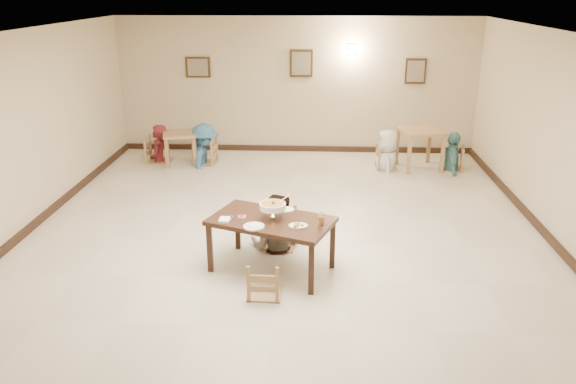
# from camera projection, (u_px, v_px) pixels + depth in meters

# --- Properties ---
(floor) EXTENTS (10.00, 10.00, 0.00)m
(floor) POSITION_uv_depth(u_px,v_px,m) (283.00, 243.00, 8.36)
(floor) COLOR beige
(floor) RESTS_ON ground
(ceiling) EXTENTS (10.00, 10.00, 0.00)m
(ceiling) POSITION_uv_depth(u_px,v_px,m) (283.00, 35.00, 7.32)
(ceiling) COLOR white
(ceiling) RESTS_ON wall_back
(wall_back) EXTENTS (10.00, 0.00, 10.00)m
(wall_back) POSITION_uv_depth(u_px,v_px,m) (297.00, 86.00, 12.53)
(wall_back) COLOR beige
(wall_back) RESTS_ON floor
(wall_front) EXTENTS (10.00, 0.00, 10.00)m
(wall_front) POSITION_uv_depth(u_px,v_px,m) (230.00, 383.00, 3.15)
(wall_front) COLOR beige
(wall_front) RESTS_ON floor
(wall_left) EXTENTS (0.00, 10.00, 10.00)m
(wall_left) POSITION_uv_depth(u_px,v_px,m) (5.00, 142.00, 8.04)
(wall_left) COLOR beige
(wall_left) RESTS_ON floor
(wall_right) EXTENTS (0.00, 10.00, 10.00)m
(wall_right) POSITION_uv_depth(u_px,v_px,m) (576.00, 150.00, 7.64)
(wall_right) COLOR beige
(wall_right) RESTS_ON floor
(baseboard_back) EXTENTS (8.00, 0.06, 0.12)m
(baseboard_back) POSITION_uv_depth(u_px,v_px,m) (296.00, 148.00, 13.00)
(baseboard_back) COLOR black
(baseboard_back) RESTS_ON floor
(baseboard_left) EXTENTS (0.06, 10.00, 0.12)m
(baseboard_left) POSITION_uv_depth(u_px,v_px,m) (23.00, 233.00, 8.53)
(baseboard_left) COLOR black
(baseboard_left) RESTS_ON floor
(baseboard_right) EXTENTS (0.06, 10.00, 0.12)m
(baseboard_right) POSITION_uv_depth(u_px,v_px,m) (556.00, 245.00, 8.14)
(baseboard_right) COLOR black
(baseboard_right) RESTS_ON floor
(picture_a) EXTENTS (0.55, 0.04, 0.45)m
(picture_a) POSITION_uv_depth(u_px,v_px,m) (198.00, 67.00, 12.46)
(picture_a) COLOR #322010
(picture_a) RESTS_ON wall_back
(picture_b) EXTENTS (0.50, 0.04, 0.60)m
(picture_b) POSITION_uv_depth(u_px,v_px,m) (301.00, 63.00, 12.31)
(picture_b) COLOR #322010
(picture_b) RESTS_ON wall_back
(picture_c) EXTENTS (0.45, 0.04, 0.55)m
(picture_c) POSITION_uv_depth(u_px,v_px,m) (416.00, 71.00, 12.24)
(picture_c) COLOR #322010
(picture_c) RESTS_ON wall_back
(wall_sconce) EXTENTS (0.16, 0.05, 0.22)m
(wall_sconce) POSITION_uv_depth(u_px,v_px,m) (352.00, 50.00, 12.15)
(wall_sconce) COLOR #FFD88C
(wall_sconce) RESTS_ON wall_back
(main_table) EXTENTS (1.78, 1.39, 0.73)m
(main_table) POSITION_uv_depth(u_px,v_px,m) (271.00, 225.00, 7.36)
(main_table) COLOR #321C11
(main_table) RESTS_ON floor
(chair_far) EXTENTS (0.49, 0.49, 1.05)m
(chair_far) POSITION_uv_depth(u_px,v_px,m) (279.00, 212.00, 8.11)
(chair_far) COLOR tan
(chair_far) RESTS_ON floor
(chair_near) EXTENTS (0.42, 0.42, 0.89)m
(chair_near) POSITION_uv_depth(u_px,v_px,m) (264.00, 262.00, 6.82)
(chair_near) COLOR tan
(chair_near) RESTS_ON floor
(main_diner) EXTENTS (0.90, 0.76, 1.64)m
(main_diner) POSITION_uv_depth(u_px,v_px,m) (276.00, 195.00, 7.96)
(main_diner) COLOR gray
(main_diner) RESTS_ON floor
(curry_warmer) EXTENTS (0.38, 0.34, 0.31)m
(curry_warmer) POSITION_uv_depth(u_px,v_px,m) (273.00, 206.00, 7.27)
(curry_warmer) COLOR silver
(curry_warmer) RESTS_ON main_table
(rice_plate_far) EXTENTS (0.26, 0.26, 0.06)m
(rice_plate_far) POSITION_uv_depth(u_px,v_px,m) (285.00, 209.00, 7.61)
(rice_plate_far) COLOR white
(rice_plate_far) RESTS_ON main_table
(rice_plate_near) EXTENTS (0.27, 0.27, 0.06)m
(rice_plate_near) POSITION_uv_depth(u_px,v_px,m) (254.00, 226.00, 7.08)
(rice_plate_near) COLOR white
(rice_plate_near) RESTS_ON main_table
(fried_plate) EXTENTS (0.24, 0.24, 0.05)m
(fried_plate) POSITION_uv_depth(u_px,v_px,m) (298.00, 225.00, 7.10)
(fried_plate) COLOR white
(fried_plate) RESTS_ON main_table
(chili_dish) EXTENTS (0.10, 0.10, 0.02)m
(chili_dish) POSITION_uv_depth(u_px,v_px,m) (242.00, 216.00, 7.39)
(chili_dish) COLOR white
(chili_dish) RESTS_ON main_table
(napkin_cutlery) EXTENTS (0.17, 0.27, 0.03)m
(napkin_cutlery) POSITION_uv_depth(u_px,v_px,m) (225.00, 220.00, 7.27)
(napkin_cutlery) COLOR white
(napkin_cutlery) RESTS_ON main_table
(drink_glass) EXTENTS (0.08, 0.08, 0.15)m
(drink_glass) POSITION_uv_depth(u_px,v_px,m) (321.00, 219.00, 7.14)
(drink_glass) COLOR white
(drink_glass) RESTS_ON main_table
(bg_table_left) EXTENTS (0.84, 0.84, 0.69)m
(bg_table_left) POSITION_uv_depth(u_px,v_px,m) (180.00, 139.00, 11.90)
(bg_table_left) COLOR #A27951
(bg_table_left) RESTS_ON floor
(bg_table_right) EXTENTS (0.99, 0.99, 0.83)m
(bg_table_right) POSITION_uv_depth(u_px,v_px,m) (421.00, 136.00, 11.55)
(bg_table_right) COLOR #A27951
(bg_table_right) RESTS_ON floor
(bg_chair_ll) EXTENTS (0.50, 0.50, 1.07)m
(bg_chair_ll) POSITION_uv_depth(u_px,v_px,m) (158.00, 138.00, 12.01)
(bg_chair_ll) COLOR tan
(bg_chair_ll) RESTS_ON floor
(bg_chair_lr) EXTENTS (0.48, 0.48, 1.02)m
(bg_chair_lr) POSITION_uv_depth(u_px,v_px,m) (204.00, 141.00, 11.92)
(bg_chair_lr) COLOR tan
(bg_chair_lr) RESTS_ON floor
(bg_chair_rl) EXTENTS (0.42, 0.42, 0.89)m
(bg_chair_rl) POSITION_uv_depth(u_px,v_px,m) (388.00, 148.00, 11.61)
(bg_chair_rl) COLOR tan
(bg_chair_rl) RESTS_ON floor
(bg_chair_rr) EXTENTS (0.44, 0.44, 0.93)m
(bg_chair_rr) POSITION_uv_depth(u_px,v_px,m) (453.00, 148.00, 11.53)
(bg_chair_rr) COLOR tan
(bg_chair_rr) RESTS_ON floor
(bg_diner_a) EXTENTS (0.39, 0.60, 1.65)m
(bg_diner_a) POSITION_uv_depth(u_px,v_px,m) (157.00, 125.00, 11.91)
(bg_diner_a) COLOR #5B171B
(bg_diner_a) RESTS_ON floor
(bg_diner_b) EXTENTS (0.70, 1.15, 1.74)m
(bg_diner_b) POSITION_uv_depth(u_px,v_px,m) (203.00, 124.00, 11.79)
(bg_diner_b) COLOR teal
(bg_diner_b) RESTS_ON floor
(bg_diner_c) EXTENTS (0.53, 0.81, 1.65)m
(bg_diner_c) POSITION_uv_depth(u_px,v_px,m) (389.00, 130.00, 11.47)
(bg_diner_c) COLOR silver
(bg_diner_c) RESTS_ON floor
(bg_diner_d) EXTENTS (0.44, 0.95, 1.59)m
(bg_diner_d) POSITION_uv_depth(u_px,v_px,m) (455.00, 132.00, 11.41)
(bg_diner_d) COLOR teal
(bg_diner_d) RESTS_ON floor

